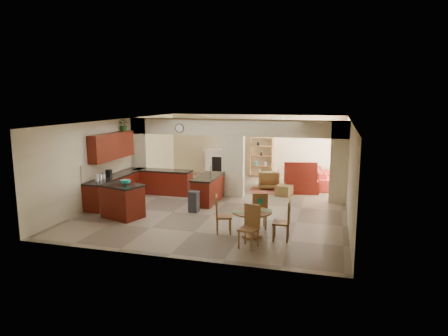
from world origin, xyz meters
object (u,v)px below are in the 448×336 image
(dining_table, at_px, (252,219))
(armchair, at_px, (269,179))
(sofa, at_px, (327,178))
(kitchen_island, at_px, (123,201))

(dining_table, relative_size, armchair, 1.23)
(sofa, bearing_deg, kitchen_island, 127.14)
(kitchen_island, height_order, dining_table, kitchen_island)
(kitchen_island, relative_size, sofa, 0.56)
(kitchen_island, relative_size, dining_table, 1.34)
(dining_table, bearing_deg, kitchen_island, 171.07)
(dining_table, height_order, sofa, sofa)
(kitchen_island, bearing_deg, dining_table, 8.98)
(kitchen_island, distance_m, armchair, 6.18)
(kitchen_island, height_order, armchair, kitchen_island)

